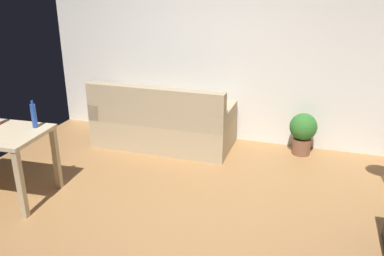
# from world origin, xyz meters

# --- Properties ---
(ground_plane) EXTENTS (5.20, 4.40, 0.02)m
(ground_plane) POSITION_xyz_m (0.00, 0.00, -0.01)
(ground_plane) COLOR #9E7042
(wall_rear) EXTENTS (5.20, 0.10, 2.70)m
(wall_rear) POSITION_xyz_m (0.00, 2.20, 1.35)
(wall_rear) COLOR silver
(wall_rear) RESTS_ON ground_plane
(couch) EXTENTS (1.90, 0.84, 0.92)m
(couch) POSITION_xyz_m (-0.68, 1.59, 0.31)
(couch) COLOR tan
(couch) RESTS_ON ground_plane
(potted_plant) EXTENTS (0.36, 0.36, 0.57)m
(potted_plant) POSITION_xyz_m (1.20, 1.90, 0.33)
(potted_plant) COLOR brown
(potted_plant) RESTS_ON ground_plane
(bottle_blue) EXTENTS (0.05, 0.05, 0.29)m
(bottle_blue) POSITION_xyz_m (-1.47, -0.01, 0.89)
(bottle_blue) COLOR #2347A3
(bottle_blue) RESTS_ON desk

